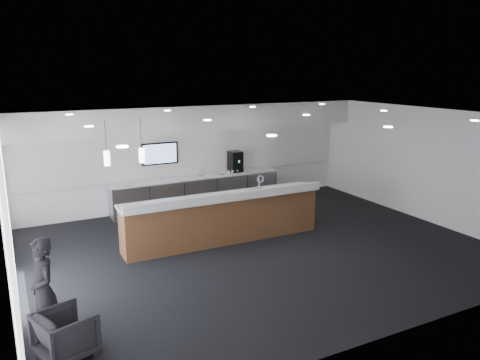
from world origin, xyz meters
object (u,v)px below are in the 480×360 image
armchair (66,334)px  lounge_guest (43,291)px  coffee_machine (235,161)px  service_counter (223,218)px

armchair → lounge_guest: 0.75m
coffee_machine → armchair: coffee_machine is taller
armchair → service_counter: bearing=-70.9°
armchair → lounge_guest: lounge_guest is taller
coffee_machine → lounge_guest: (-5.87, -5.42, -0.45)m
coffee_machine → lounge_guest: 8.00m
coffee_machine → lounge_guest: bearing=-137.6°
service_counter → lounge_guest: 4.85m
service_counter → armchair: bearing=-140.9°
service_counter → armchair: (-3.92, -3.10, -0.24)m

